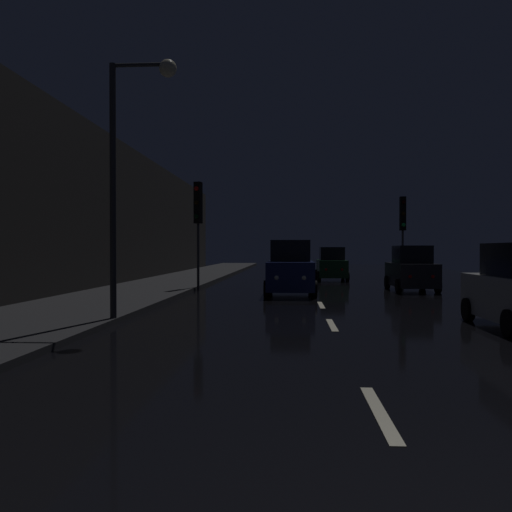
# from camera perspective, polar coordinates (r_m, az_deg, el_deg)

# --- Properties ---
(ground) EXTENTS (27.53, 84.00, 0.02)m
(ground) POSITION_cam_1_polar(r_m,az_deg,el_deg) (27.91, 5.73, -3.19)
(ground) COLOR black
(sidewalk_left) EXTENTS (4.40, 84.00, 0.15)m
(sidewalk_left) POSITION_cam_1_polar(r_m,az_deg,el_deg) (28.65, -9.59, -2.93)
(sidewalk_left) COLOR #28282B
(sidewalk_left) RESTS_ON ground
(building_facade_left) EXTENTS (0.80, 63.00, 7.50)m
(building_facade_left) POSITION_cam_1_polar(r_m,az_deg,el_deg) (26.06, -16.98, 4.78)
(building_facade_left) COLOR #2D2B28
(building_facade_left) RESTS_ON ground
(lane_centerline) EXTENTS (0.16, 14.33, 0.01)m
(lane_centerline) POSITION_cam_1_polar(r_m,az_deg,el_deg) (12.97, 8.17, -7.60)
(lane_centerline) COLOR beige
(lane_centerline) RESTS_ON ground
(traffic_light_far_left) EXTENTS (0.38, 0.49, 4.97)m
(traffic_light_far_left) POSITION_cam_1_polar(r_m,az_deg,el_deg) (25.30, -6.07, 4.64)
(traffic_light_far_left) COLOR #38383A
(traffic_light_far_left) RESTS_ON ground
(traffic_light_far_right) EXTENTS (0.32, 0.46, 4.85)m
(traffic_light_far_right) POSITION_cam_1_polar(r_m,az_deg,el_deg) (31.87, 15.04, 3.61)
(traffic_light_far_right) COLOR #38383A
(traffic_light_far_right) RESTS_ON ground
(streetlamp_overhead) EXTENTS (1.70, 0.44, 6.59)m
(streetlamp_overhead) POSITION_cam_1_polar(r_m,az_deg,el_deg) (14.26, -12.79, 10.97)
(streetlamp_overhead) COLOR #2D2D30
(streetlamp_overhead) RESTS_ON ground
(car_approaching_headlights) EXTENTS (2.07, 4.48, 2.26)m
(car_approaching_headlights) POSITION_cam_1_polar(r_m,az_deg,el_deg) (22.88, 3.60, -1.43)
(car_approaching_headlights) COLOR #141E51
(car_approaching_headlights) RESTS_ON ground
(car_parked_right_far) EXTENTS (1.88, 4.07, 2.05)m
(car_parked_right_far) POSITION_cam_1_polar(r_m,az_deg,el_deg) (25.90, 15.86, -1.42)
(car_parked_right_far) COLOR black
(car_parked_right_far) RESTS_ON ground
(car_distant_taillights) EXTENTS (1.85, 4.00, 2.02)m
(car_distant_taillights) POSITION_cam_1_polar(r_m,az_deg,el_deg) (33.70, 7.87, -0.94)
(car_distant_taillights) COLOR #0F3819
(car_distant_taillights) RESTS_ON ground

